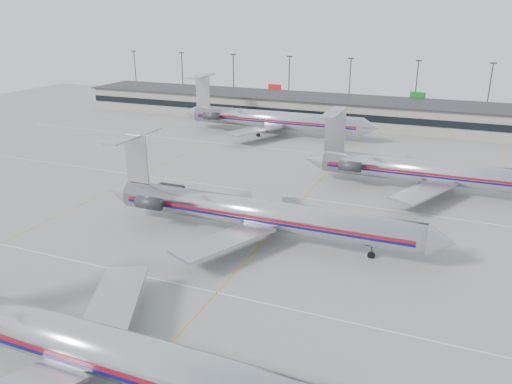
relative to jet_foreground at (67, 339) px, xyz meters
The scene contains 8 objects.
ground 8.23m from the jet_foreground, 48.56° to the left, with size 260.00×260.00×0.00m, color gray.
apron_markings 16.71m from the jet_foreground, 72.46° to the left, with size 160.00×0.15×0.02m, color silver.
terminal 103.67m from the jet_foreground, 87.28° to the left, with size 162.00×17.00×6.25m.
light_mast_row 117.79m from the jet_foreground, 87.60° to the left, with size 163.60×0.40×15.28m.
jet_foreground is the anchor object (origin of this frame).
jet_second_row 29.54m from the jet_foreground, 83.20° to the left, with size 45.95×27.06×12.03m.
jet_third_row 60.20m from the jet_foreground, 67.27° to the left, with size 44.10×27.13×12.06m.
jet_back_row 84.36m from the jet_foreground, 100.01° to the left, with size 47.76×29.38×13.06m.
Camera 1 is at (20.69, -29.72, 27.07)m, focal length 35.00 mm.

